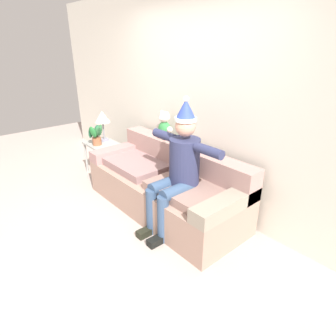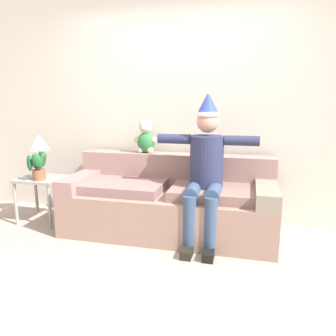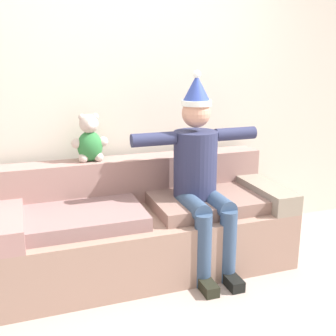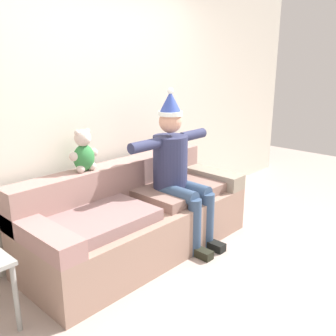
{
  "view_description": "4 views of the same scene",
  "coord_description": "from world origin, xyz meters",
  "px_view_note": "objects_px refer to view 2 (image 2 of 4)",
  "views": [
    {
      "loc": [
        2.5,
        -1.1,
        2.02
      ],
      "look_at": [
        0.24,
        0.85,
        0.71
      ],
      "focal_mm": 30.48,
      "sensor_mm": 36.0,
      "label": 1
    },
    {
      "loc": [
        0.81,
        -2.33,
        1.42
      ],
      "look_at": [
        0.04,
        0.77,
        0.76
      ],
      "focal_mm": 35.09,
      "sensor_mm": 36.0,
      "label": 2
    },
    {
      "loc": [
        -0.84,
        -1.96,
        1.64
      ],
      "look_at": [
        0.17,
        0.94,
        0.81
      ],
      "focal_mm": 44.64,
      "sensor_mm": 36.0,
      "label": 3
    },
    {
      "loc": [
        -2.21,
        -1.45,
        1.79
      ],
      "look_at": [
        0.22,
        0.81,
        0.82
      ],
      "focal_mm": 40.11,
      "sensor_mm": 36.0,
      "label": 4
    }
  ],
  "objects_px": {
    "person_seated": "(205,166)",
    "potted_plant": "(38,165)",
    "table_lamp": "(39,144)",
    "couch": "(170,202)",
    "teddy_bear": "(146,138)",
    "side_table": "(41,185)"
  },
  "relations": [
    {
      "from": "teddy_bear",
      "to": "potted_plant",
      "type": "bearing_deg",
      "value": -158.71
    },
    {
      "from": "table_lamp",
      "to": "potted_plant",
      "type": "bearing_deg",
      "value": -61.78
    },
    {
      "from": "table_lamp",
      "to": "potted_plant",
      "type": "height_order",
      "value": "table_lamp"
    },
    {
      "from": "teddy_bear",
      "to": "potted_plant",
      "type": "height_order",
      "value": "teddy_bear"
    },
    {
      "from": "couch",
      "to": "table_lamp",
      "type": "relative_size",
      "value": 4.5
    },
    {
      "from": "side_table",
      "to": "potted_plant",
      "type": "bearing_deg",
      "value": -63.39
    },
    {
      "from": "side_table",
      "to": "table_lamp",
      "type": "relative_size",
      "value": 1.07
    },
    {
      "from": "person_seated",
      "to": "potted_plant",
      "type": "bearing_deg",
      "value": -179.91
    },
    {
      "from": "teddy_bear",
      "to": "table_lamp",
      "type": "xyz_separation_m",
      "value": [
        -1.24,
        -0.26,
        -0.08
      ]
    },
    {
      "from": "person_seated",
      "to": "table_lamp",
      "type": "relative_size",
      "value": 3.09
    },
    {
      "from": "side_table",
      "to": "table_lamp",
      "type": "distance_m",
      "value": 0.48
    },
    {
      "from": "side_table",
      "to": "potted_plant",
      "type": "height_order",
      "value": "potted_plant"
    },
    {
      "from": "person_seated",
      "to": "potted_plant",
      "type": "height_order",
      "value": "person_seated"
    },
    {
      "from": "table_lamp",
      "to": "side_table",
      "type": "bearing_deg",
      "value": -60.04
    },
    {
      "from": "couch",
      "to": "person_seated",
      "type": "height_order",
      "value": "person_seated"
    },
    {
      "from": "couch",
      "to": "teddy_bear",
      "type": "height_order",
      "value": "teddy_bear"
    },
    {
      "from": "potted_plant",
      "to": "person_seated",
      "type": "bearing_deg",
      "value": 0.09
    },
    {
      "from": "side_table",
      "to": "table_lamp",
      "type": "bearing_deg",
      "value": 119.96
    },
    {
      "from": "teddy_bear",
      "to": "table_lamp",
      "type": "height_order",
      "value": "teddy_bear"
    },
    {
      "from": "teddy_bear",
      "to": "table_lamp",
      "type": "distance_m",
      "value": 1.27
    },
    {
      "from": "person_seated",
      "to": "side_table",
      "type": "bearing_deg",
      "value": 177.18
    },
    {
      "from": "couch",
      "to": "side_table",
      "type": "xyz_separation_m",
      "value": [
        -1.55,
        -0.07,
        0.11
      ]
    }
  ]
}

